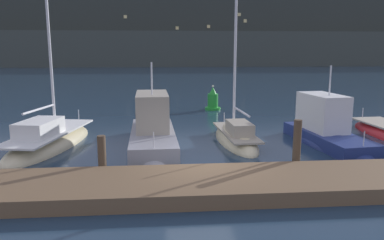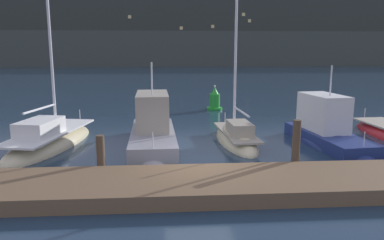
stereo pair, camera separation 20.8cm
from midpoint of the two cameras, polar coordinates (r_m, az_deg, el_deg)
name	(u,v)px [view 2 (the right image)]	position (r m, az deg, el deg)	size (l,w,h in m)	color
ground_plane	(200,175)	(13.00, 1.75, -8.41)	(400.00, 400.00, 0.00)	#1E3347
dock	(205,185)	(11.52, 2.54, -9.81)	(29.11, 2.80, 0.45)	brown
mooring_pile_1	(101,156)	(13.02, -13.28, -5.37)	(0.28, 0.28, 1.43)	#4C3D2D
mooring_pile_2	(296,146)	(13.62, 15.98, -3.85)	(0.28, 0.28, 1.86)	#4C3D2D
sailboat_berth_2	(50,143)	(17.85, -20.48, -3.28)	(3.41, 7.25, 11.11)	beige
motorboat_berth_3	(153,137)	(16.84, -5.62, -2.53)	(2.27, 6.85, 4.32)	gray
sailboat_berth_4	(236,140)	(17.53, 7.07, -3.09)	(1.79, 5.46, 7.35)	beige
motorboat_berth_5	(327,136)	(18.15, 20.17, -2.28)	(2.62, 6.17, 4.17)	navy
channel_buoy	(215,101)	(26.79, 3.70, 2.93)	(1.11, 1.11, 1.76)	green
hillside_backdrop	(171,33)	(104.86, -3.15, 13.12)	(240.00, 23.00, 18.75)	#333833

